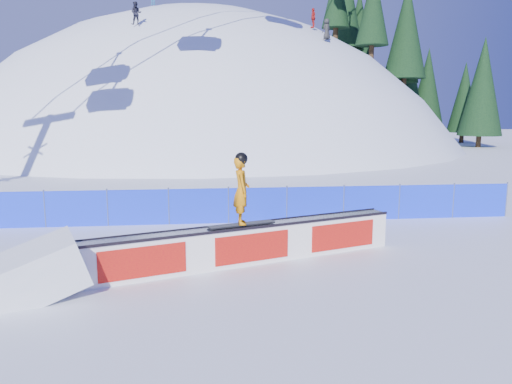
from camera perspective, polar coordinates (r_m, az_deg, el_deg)
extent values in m
plane|color=white|center=(12.68, -6.62, -8.18)|extent=(160.00, 160.00, 0.00)
sphere|color=white|center=(58.33, -5.96, -12.60)|extent=(64.00, 64.00, 64.00)
cylinder|color=#312113|center=(52.08, 9.16, 17.59)|extent=(0.50, 0.50, 1.40)
cylinder|color=#312113|center=(52.79, 11.82, 15.98)|extent=(0.50, 0.50, 1.40)
cylinder|color=#312113|center=(54.73, 14.26, 13.88)|extent=(0.50, 0.50, 1.40)
cone|color=black|center=(55.31, 14.46, 18.67)|extent=(3.55, 3.55, 8.08)
cylinder|color=#312113|center=(56.28, 13.15, 14.29)|extent=(0.50, 0.50, 1.40)
cone|color=black|center=(56.85, 13.32, 18.76)|extent=(3.39, 3.39, 7.71)
cylinder|color=#312113|center=(57.74, 14.32, 12.92)|extent=(0.50, 0.50, 1.40)
cone|color=black|center=(58.28, 14.52, 17.80)|extent=(3.85, 3.85, 8.75)
cylinder|color=#312113|center=(57.79, 16.35, 11.11)|extent=(0.50, 0.50, 1.40)
cone|color=black|center=(58.15, 16.57, 15.70)|extent=(3.58, 3.58, 8.14)
cylinder|color=#312113|center=(62.25, 15.43, 9.94)|extent=(0.50, 0.50, 1.40)
cone|color=black|center=(62.50, 15.63, 14.26)|extent=(3.62, 3.62, 8.23)
cylinder|color=#312113|center=(54.79, 22.08, 5.37)|extent=(0.50, 0.50, 1.40)
cone|color=black|center=(54.70, 22.35, 9.66)|extent=(3.09, 3.09, 7.02)
cylinder|color=#312113|center=(57.59, 22.73, 5.49)|extent=(0.50, 0.50, 1.40)
cone|color=black|center=(57.50, 22.96, 9.08)|extent=(2.65, 2.65, 6.03)
cylinder|color=#312113|center=(56.96, 26.20, 5.22)|extent=(0.50, 0.50, 1.40)
cone|color=black|center=(56.90, 26.57, 10.21)|extent=(3.85, 3.85, 8.75)
cube|color=#1330F4|center=(16.90, -6.54, -1.63)|extent=(22.00, 0.03, 1.20)
cylinder|color=#3D486D|center=(17.66, -23.00, -1.68)|extent=(0.05, 0.05, 1.30)
cylinder|color=#3D486D|center=(17.18, -16.60, -1.61)|extent=(0.05, 0.05, 1.30)
cylinder|color=#3D486D|center=(16.93, -9.93, -1.52)|extent=(0.05, 0.05, 1.30)
cylinder|color=#3D486D|center=(16.91, -3.16, -1.40)|extent=(0.05, 0.05, 1.30)
cylinder|color=#3D486D|center=(17.13, 3.54, -1.27)|extent=(0.05, 0.05, 1.30)
cylinder|color=#3D486D|center=(17.57, 9.99, -1.12)|extent=(0.05, 0.05, 1.30)
cylinder|color=#3D486D|center=(18.22, 16.05, -0.97)|extent=(0.05, 0.05, 1.30)
cylinder|color=#3D486D|center=(19.06, 21.63, -0.83)|extent=(0.05, 0.05, 1.30)
cylinder|color=#3D486D|center=(20.07, 26.69, -0.68)|extent=(0.05, 0.05, 1.30)
cube|color=white|center=(12.56, -0.92, -6.07)|extent=(8.00, 3.30, 0.94)
cube|color=gray|center=(12.44, -0.93, -3.90)|extent=(7.93, 3.30, 0.04)
cube|color=black|center=(12.19, -0.38, -4.12)|extent=(7.84, 2.84, 0.06)
cube|color=black|center=(12.68, -1.45, -3.60)|extent=(7.84, 2.84, 0.06)
cube|color=red|center=(12.32, -0.39, -6.37)|extent=(7.44, 2.69, 0.70)
cube|color=red|center=(12.79, -1.43, -5.78)|extent=(7.44, 2.69, 0.70)
cube|color=black|center=(12.35, -1.66, -3.72)|extent=(1.73, 0.88, 0.03)
imported|color=orange|center=(12.19, -1.68, 0.18)|extent=(0.44, 0.63, 1.67)
sphere|color=black|center=(12.09, -1.69, 3.83)|extent=(0.31, 0.31, 0.31)
imported|color=black|center=(40.33, -13.54, 19.27)|extent=(0.87, 0.72, 1.65)
imported|color=red|center=(46.04, 6.54, 19.16)|extent=(0.45, 0.99, 1.65)
imported|color=#252525|center=(43.09, 8.08, 17.96)|extent=(0.96, 0.89, 1.65)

